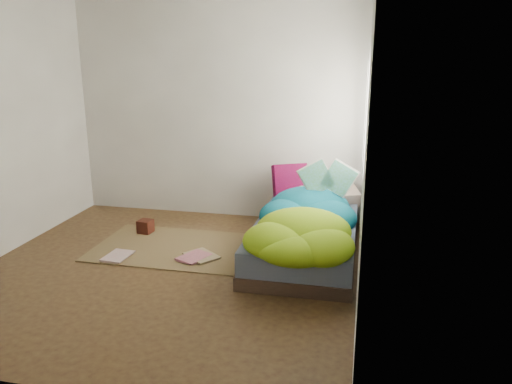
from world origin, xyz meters
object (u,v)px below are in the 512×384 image
Objects in this scene: pillow_magenta at (290,181)px; wooden_box at (146,226)px; bed at (306,237)px; floor_book_b at (186,254)px; open_book at (328,169)px; floor_book_a at (108,255)px.

pillow_magenta is 2.72× the size of wooden_box.
bed is 6.43× the size of floor_book_b.
pillow_magenta is (-0.28, 0.78, 0.37)m from bed.
bed is 0.90m from pillow_magenta.
open_book is 1.68m from floor_book_b.
floor_book_b is (0.67, -0.54, -0.06)m from wooden_box.
open_book is (0.18, 0.25, 0.66)m from bed.
open_book reaches higher than floor_book_b.
floor_book_a is (-1.91, -0.55, -0.14)m from bed.
bed is 6.48× the size of floor_book_a.
floor_book_a is (-0.09, -0.71, -0.06)m from wooden_box.
floor_book_a is (-2.09, -0.80, -0.81)m from open_book.
bed is at bearing -130.46° from open_book.
pillow_magenta is at bearing 77.90° from floor_book_b.
floor_book_b is at bearing -38.94° from wooden_box.
bed reaches higher than wooden_box.
open_book is 1.57× the size of floor_book_b.
open_book is at bearing 24.95° from floor_book_a.
wooden_box is at bearing 174.78° from bed.
floor_book_a is at bearing -164.09° from bed.
wooden_box reaches higher than floor_book_b.
bed is at bearing -5.22° from wooden_box.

